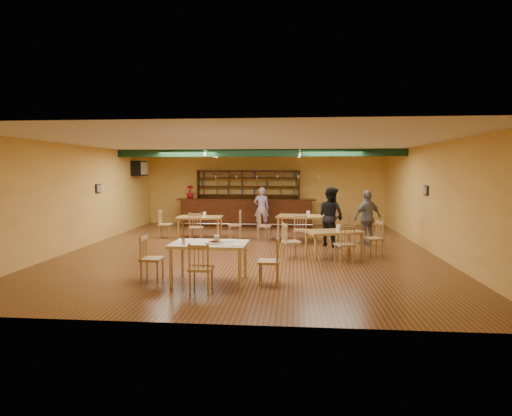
# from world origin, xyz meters

# --- Properties ---
(floor) EXTENTS (12.00, 12.00, 0.00)m
(floor) POSITION_xyz_m (0.00, 0.00, 0.00)
(floor) COLOR #4E2916
(floor) RESTS_ON ground
(ceiling_beam) EXTENTS (10.00, 0.30, 0.25)m
(ceiling_beam) POSITION_xyz_m (0.00, 2.80, 2.87)
(ceiling_beam) COLOR #10321A
(ceiling_beam) RESTS_ON ceiling
(track_rail_left) EXTENTS (0.05, 2.50, 0.05)m
(track_rail_left) POSITION_xyz_m (-1.80, 3.40, 2.94)
(track_rail_left) COLOR silver
(track_rail_left) RESTS_ON ceiling
(track_rail_right) EXTENTS (0.05, 2.50, 0.05)m
(track_rail_right) POSITION_xyz_m (1.40, 3.40, 2.94)
(track_rail_right) COLOR silver
(track_rail_right) RESTS_ON ceiling
(ac_unit) EXTENTS (0.34, 0.70, 0.48)m
(ac_unit) POSITION_xyz_m (-4.80, 4.20, 2.35)
(ac_unit) COLOR silver
(ac_unit) RESTS_ON wall_left
(picture_left) EXTENTS (0.04, 0.34, 0.28)m
(picture_left) POSITION_xyz_m (-4.97, 1.00, 1.70)
(picture_left) COLOR black
(picture_left) RESTS_ON wall_left
(picture_right) EXTENTS (0.04, 0.34, 0.28)m
(picture_right) POSITION_xyz_m (4.97, 0.50, 1.70)
(picture_right) COLOR black
(picture_right) RESTS_ON wall_right
(bar_counter) EXTENTS (5.57, 0.85, 1.13)m
(bar_counter) POSITION_xyz_m (-0.70, 5.15, 0.56)
(bar_counter) COLOR black
(bar_counter) RESTS_ON ground
(back_bar_hutch) EXTENTS (4.31, 0.40, 2.28)m
(back_bar_hutch) POSITION_xyz_m (-0.70, 5.78, 1.14)
(back_bar_hutch) COLOR black
(back_bar_hutch) RESTS_ON ground
(poinsettia) EXTENTS (0.38, 0.38, 0.53)m
(poinsettia) POSITION_xyz_m (-3.03, 5.15, 1.40)
(poinsettia) COLOR maroon
(poinsettia) RESTS_ON bar_counter
(dining_table_a) EXTENTS (1.50, 0.93, 0.73)m
(dining_table_a) POSITION_xyz_m (-1.91, 1.94, 0.37)
(dining_table_a) COLOR #A47B3A
(dining_table_a) RESTS_ON ground
(dining_table_b) EXTENTS (1.76, 1.19, 0.83)m
(dining_table_b) POSITION_xyz_m (1.53, 1.68, 0.41)
(dining_table_b) COLOR #A47B3A
(dining_table_b) RESTS_ON ground
(dining_table_d) EXTENTS (1.60, 1.24, 0.70)m
(dining_table_d) POSITION_xyz_m (2.25, -0.89, 0.35)
(dining_table_d) COLOR #A47B3A
(dining_table_d) RESTS_ON ground
(near_table) EXTENTS (1.53, 1.00, 0.81)m
(near_table) POSITION_xyz_m (-0.47, -3.65, 0.41)
(near_table) COLOR beige
(near_table) RESTS_ON ground
(pizza_tray) EXTENTS (0.51, 0.51, 0.01)m
(pizza_tray) POSITION_xyz_m (-0.36, -3.65, 0.82)
(pizza_tray) COLOR silver
(pizza_tray) RESTS_ON near_table
(parmesan_shaker) EXTENTS (0.08, 0.08, 0.11)m
(parmesan_shaker) POSITION_xyz_m (-0.96, -3.81, 0.87)
(parmesan_shaker) COLOR #EAE5C6
(parmesan_shaker) RESTS_ON near_table
(napkin_stack) EXTENTS (0.21, 0.17, 0.03)m
(napkin_stack) POSITION_xyz_m (-0.09, -3.43, 0.83)
(napkin_stack) COLOR white
(napkin_stack) RESTS_ON near_table
(pizza_server) EXTENTS (0.33, 0.15, 0.00)m
(pizza_server) POSITION_xyz_m (-0.20, -3.59, 0.83)
(pizza_server) COLOR silver
(pizza_server) RESTS_ON pizza_tray
(side_plate) EXTENTS (0.22, 0.22, 0.01)m
(side_plate) POSITION_xyz_m (0.12, -3.86, 0.82)
(side_plate) COLOR white
(side_plate) RESTS_ON near_table
(patron_bar) EXTENTS (0.63, 0.45, 1.63)m
(patron_bar) POSITION_xyz_m (-0.03, 4.33, 0.81)
(patron_bar) COLOR #874595
(patron_bar) RESTS_ON ground
(patron_right_a) EXTENTS (1.08, 1.09, 1.78)m
(patron_right_a) POSITION_xyz_m (2.33, 0.88, 0.89)
(patron_right_a) COLOR black
(patron_right_a) RESTS_ON ground
(patron_right_b) EXTENTS (1.05, 0.85, 1.67)m
(patron_right_b) POSITION_xyz_m (3.45, 1.11, 0.83)
(patron_right_b) COLOR slate
(patron_right_b) RESTS_ON ground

